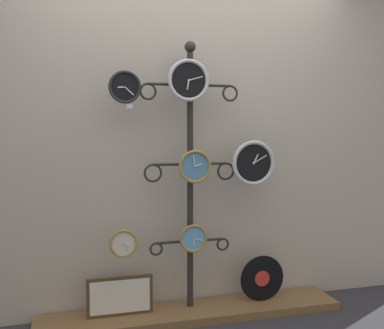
{
  "coord_description": "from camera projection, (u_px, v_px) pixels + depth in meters",
  "views": [
    {
      "loc": [
        -0.85,
        -2.68,
        1.35
      ],
      "look_at": [
        0.0,
        0.36,
        1.1
      ],
      "focal_mm": 42.0,
      "sensor_mm": 36.0,
      "label": 1
    }
  ],
  "objects": [
    {
      "name": "shop_wall",
      "position": [
        184.0,
        123.0,
        3.34
      ],
      "size": [
        4.4,
        0.04,
        2.8
      ],
      "color": "#BCB2A3",
      "rests_on": "ground_plane"
    },
    {
      "name": "low_shelf",
      "position": [
        192.0,
        313.0,
        3.24
      ],
      "size": [
        2.2,
        0.36,
        0.06
      ],
      "color": "brown",
      "rests_on": "ground_plane"
    },
    {
      "name": "display_stand",
      "position": [
        190.0,
        206.0,
        3.24
      ],
      "size": [
        0.72,
        0.34,
        1.97
      ],
      "color": "#282623",
      "rests_on": "ground_plane"
    },
    {
      "name": "clock_top_left",
      "position": [
        125.0,
        87.0,
        2.97
      ],
      "size": [
        0.22,
        0.04,
        0.22
      ],
      "color": "black"
    },
    {
      "name": "clock_top_center",
      "position": [
        188.0,
        80.0,
        3.07
      ],
      "size": [
        0.29,
        0.04,
        0.29
      ],
      "color": "black"
    },
    {
      "name": "clock_middle_center",
      "position": [
        195.0,
        167.0,
        3.12
      ],
      "size": [
        0.23,
        0.04,
        0.23
      ],
      "color": "#4C84B2"
    },
    {
      "name": "clock_middle_right",
      "position": [
        253.0,
        163.0,
        3.24
      ],
      "size": [
        0.33,
        0.04,
        0.33
      ],
      "color": "black"
    },
    {
      "name": "clock_bottom_left",
      "position": [
        124.0,
        243.0,
        3.02
      ],
      "size": [
        0.19,
        0.04,
        0.19
      ],
      "color": "silver"
    },
    {
      "name": "clock_bottom_center",
      "position": [
        194.0,
        238.0,
        3.17
      ],
      "size": [
        0.2,
        0.04,
        0.2
      ],
      "color": "#60A8DB"
    },
    {
      "name": "vinyl_record",
      "position": [
        262.0,
        278.0,
        3.37
      ],
      "size": [
        0.35,
        0.01,
        0.35
      ],
      "color": "black",
      "rests_on": "low_shelf"
    },
    {
      "name": "picture_frame",
      "position": [
        120.0,
        296.0,
        3.11
      ],
      "size": [
        0.46,
        0.02,
        0.28
      ],
      "color": "#4C381E",
      "rests_on": "low_shelf"
    },
    {
      "name": "price_tag_upper",
      "position": [
        130.0,
        106.0,
        2.99
      ],
      "size": [
        0.04,
        0.0,
        0.03
      ],
      "color": "white"
    }
  ]
}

